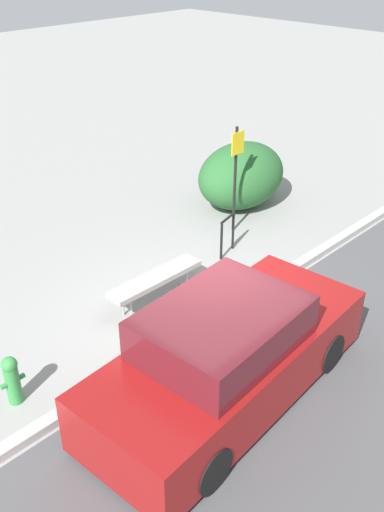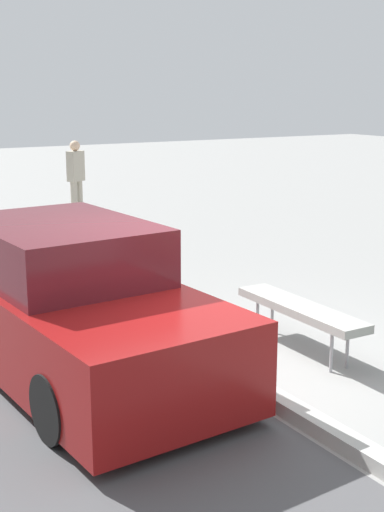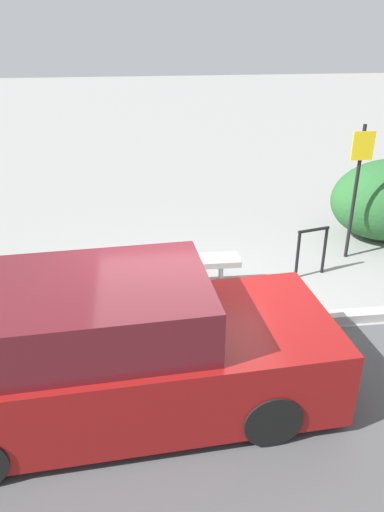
{
  "view_description": "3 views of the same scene",
  "coord_description": "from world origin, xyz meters",
  "px_view_note": "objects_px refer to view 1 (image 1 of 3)",
  "views": [
    {
      "loc": [
        -5.55,
        -5.12,
        5.71
      ],
      "look_at": [
        0.36,
        0.67,
        0.93
      ],
      "focal_mm": 40.0,
      "sensor_mm": 36.0,
      "label": 1
    },
    {
      "loc": [
        5.75,
        -3.78,
        2.84
      ],
      "look_at": [
        -0.49,
        -0.05,
        1.15
      ],
      "focal_mm": 50.0,
      "sensor_mm": 36.0,
      "label": 2
    },
    {
      "loc": [
        -0.68,
        -5.55,
        3.87
      ],
      "look_at": [
        0.09,
        0.86,
        0.71
      ],
      "focal_mm": 35.0,
      "sensor_mm": 36.0,
      "label": 3
    }
  ],
  "objects_px": {
    "bench": "(156,279)",
    "fire_hydrant": "(12,379)",
    "bike_rack": "(227,231)",
    "parked_car_near": "(228,356)",
    "sign_post": "(236,170)"
  },
  "relations": [
    {
      "from": "fire_hydrant",
      "to": "parked_car_near",
      "type": "bearing_deg",
      "value": -42.94
    },
    {
      "from": "bike_rack",
      "to": "parked_car_near",
      "type": "relative_size",
      "value": 0.18
    },
    {
      "from": "fire_hydrant",
      "to": "parked_car_near",
      "type": "height_order",
      "value": "parked_car_near"
    },
    {
      "from": "fire_hydrant",
      "to": "parked_car_near",
      "type": "xyz_separation_m",
      "value": [
        2.14,
        -1.99,
        0.28
      ]
    },
    {
      "from": "bench",
      "to": "sign_post",
      "type": "xyz_separation_m",
      "value": [
        3.03,
        0.83,
        0.9
      ]
    },
    {
      "from": "bike_rack",
      "to": "sign_post",
      "type": "relative_size",
      "value": 0.36
    },
    {
      "from": "sign_post",
      "to": "parked_car_near",
      "type": "relative_size",
      "value": 0.51
    },
    {
      "from": "bike_rack",
      "to": "parked_car_near",
      "type": "xyz_separation_m",
      "value": [
        -3.01,
        -2.64,
        0.18
      ]
    },
    {
      "from": "bike_rack",
      "to": "sign_post",
      "type": "height_order",
      "value": "sign_post"
    },
    {
      "from": "sign_post",
      "to": "parked_car_near",
      "type": "bearing_deg",
      "value": -140.36
    },
    {
      "from": "bench",
      "to": "fire_hydrant",
      "type": "xyz_separation_m",
      "value": [
        -2.99,
        -0.39,
        -0.08
      ]
    },
    {
      "from": "bench",
      "to": "parked_car_near",
      "type": "height_order",
      "value": "parked_car_near"
    },
    {
      "from": "bench",
      "to": "parked_car_near",
      "type": "relative_size",
      "value": 0.41
    },
    {
      "from": "bench",
      "to": "fire_hydrant",
      "type": "relative_size",
      "value": 2.44
    },
    {
      "from": "sign_post",
      "to": "fire_hydrant",
      "type": "bearing_deg",
      "value": -168.54
    }
  ]
}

